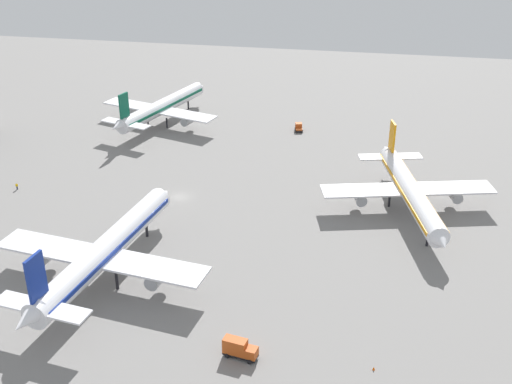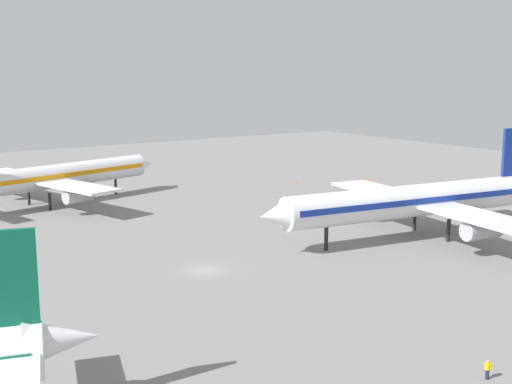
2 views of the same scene
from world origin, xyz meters
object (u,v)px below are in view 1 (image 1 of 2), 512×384
object	(u,v)px
airplane_taxiing	(162,107)
safety_cone_near_gate	(374,368)
airplane_at_gate	(105,250)
ground_crew_worker	(17,186)
catering_truck	(239,348)
airplane_distant	(410,190)
baggage_tug	(299,127)

from	to	relation	value
airplane_taxiing	safety_cone_near_gate	xyz separation A→B (m)	(99.05, 66.29, -4.95)
airplane_at_gate	ground_crew_worker	size ratio (longest dim) A/B	31.65
catering_truck	safety_cone_near_gate	bearing A→B (deg)	12.99
airplane_distant	baggage_tug	size ratio (longest dim) A/B	13.72
safety_cone_near_gate	catering_truck	bearing A→B (deg)	-87.73
airplane_taxiing	airplane_distant	world-z (taller)	airplane_distant
ground_crew_worker	airplane_at_gate	bearing A→B (deg)	-165.40
ground_crew_worker	baggage_tug	bearing A→B (deg)	-84.61
baggage_tug	ground_crew_worker	size ratio (longest dim) A/B	2.12
airplane_at_gate	ground_crew_worker	xyz separation A→B (m)	(-31.65, -36.11, -5.01)
baggage_tug	catering_truck	distance (m)	101.13
airplane_at_gate	baggage_tug	xyz separation A→B (m)	(-83.30, 26.41, -4.70)
airplane_at_gate	ground_crew_worker	bearing A→B (deg)	57.51
catering_truck	ground_crew_worker	size ratio (longest dim) A/B	3.51
airplane_taxiing	catering_truck	world-z (taller)	airplane_taxiing
ground_crew_worker	safety_cone_near_gate	xyz separation A→B (m)	(48.58, 86.98, -0.55)
airplane_at_gate	catering_truck	xyz separation A→B (m)	(17.78, 29.56, -4.16)
airplane_at_gate	airplane_taxiing	size ratio (longest dim) A/B	1.14
airplane_distant	safety_cone_near_gate	world-z (taller)	airplane_distant
airplane_taxiing	baggage_tug	bearing A→B (deg)	-71.10
airplane_distant	catering_truck	size ratio (longest dim) A/B	8.28
airplane_at_gate	airplane_distant	distance (m)	68.27
baggage_tug	ground_crew_worker	bearing A→B (deg)	117.16
airplane_at_gate	airplane_distant	xyz separation A→B (m)	(-37.33, 57.16, -0.43)
baggage_tug	airplane_at_gate	bearing A→B (deg)	150.01
safety_cone_near_gate	ground_crew_worker	bearing A→B (deg)	-119.19
airplane_at_gate	airplane_taxiing	distance (m)	83.55
airplane_at_gate	baggage_tug	world-z (taller)	airplane_at_gate
baggage_tug	safety_cone_near_gate	bearing A→B (deg)	-178.69
baggage_tug	airplane_distant	bearing A→B (deg)	-158.62
airplane_at_gate	safety_cone_near_gate	size ratio (longest dim) A/B	88.09
airplane_taxiing	ground_crew_worker	world-z (taller)	airplane_taxiing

